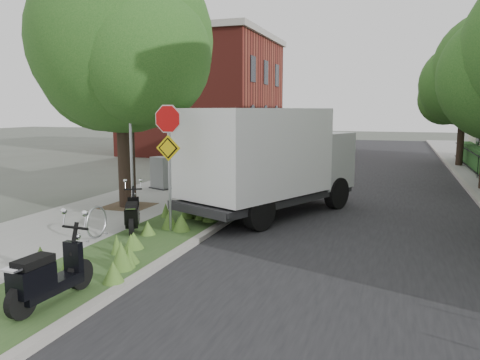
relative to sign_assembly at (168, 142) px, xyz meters
The scene contains 16 objects.
ground 2.78m from the sign_assembly, 22.62° to the right, with size 120.00×120.00×0.00m, color #4C5147.
sidewalk_near 10.10m from the sign_assembly, 106.84° to the left, with size 3.50×60.00×0.12m, color gray.
verge 9.69m from the sign_assembly, 90.61° to the left, with size 2.00×60.00×0.12m, color #2B4E21.
kerb_near 9.73m from the sign_assembly, 84.54° to the left, with size 0.20×60.00×0.13m, color #9E9991.
road 10.65m from the sign_assembly, 64.96° to the left, with size 7.00×60.00×0.01m, color black.
kerb_far 12.50m from the sign_assembly, 50.01° to the left, with size 0.20×60.00×0.13m, color #9E9991.
street_tree_main 4.30m from the sign_assembly, 139.63° to the left, with size 6.21×5.54×7.66m.
bare_post 2.18m from the sign_assembly, 145.95° to the left, with size 0.08×0.08×4.00m.
bike_hoop 2.54m from the sign_assembly, 137.69° to the right, with size 0.06×0.78×0.77m.
sign_assembly is the anchor object (origin of this frame).
brick_building 22.97m from the sign_assembly, 110.72° to the left, with size 9.40×10.40×8.30m.
far_tree_c 19.42m from the sign_assembly, 64.46° to the left, with size 4.37×3.89×5.93m.
scooter_near 2.06m from the sign_assembly, 153.51° to the right, with size 0.85×1.41×0.74m.
scooter_far 5.07m from the sign_assembly, 86.40° to the right, with size 0.42×1.74×0.83m.
box_truck 3.49m from the sign_assembly, 60.62° to the left, with size 4.46×6.29×2.67m.
utility_cabinet 6.58m from the sign_assembly, 119.98° to the left, with size 1.06×0.91×1.20m.
Camera 1 is at (3.87, -9.55, 3.09)m, focal length 35.00 mm.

